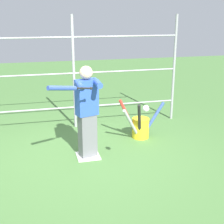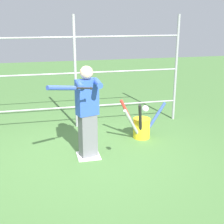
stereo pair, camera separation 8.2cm
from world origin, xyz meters
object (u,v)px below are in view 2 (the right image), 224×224
Objects in this scene: baseball_bat_swinging at (66,88)px; softball_in_flight at (145,109)px; bat_bucket at (141,127)px; batter at (87,110)px.

baseball_bat_swinging reaches higher than softball_in_flight.
baseball_bat_swinging is 1.17m from softball_in_flight.
bat_bucket is at bearing -140.49° from baseball_bat_swinging.
batter reaches higher than baseball_bat_swinging.
bat_bucket is (-0.52, -1.67, -0.91)m from softball_in_flight.
batter is 16.96× the size of softball_in_flight.
softball_in_flight reaches higher than bat_bucket.
bat_bucket is at bearing -152.23° from batter.
baseball_bat_swinging is 0.66× the size of bat_bucket.
softball_in_flight is 1.98m from bat_bucket.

